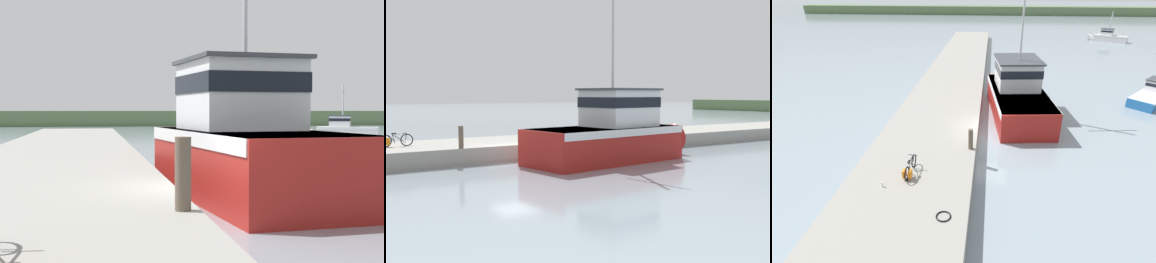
% 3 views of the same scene
% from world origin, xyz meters
% --- Properties ---
extents(ground_plane, '(320.00, 320.00, 0.00)m').
position_xyz_m(ground_plane, '(0.00, 0.00, 0.00)').
color(ground_plane, '#84939E').
extents(dock_pier, '(5.96, 80.00, 0.94)m').
position_xyz_m(dock_pier, '(-3.64, 0.00, 0.47)').
color(dock_pier, gray).
rests_on(dock_pier, ground_plane).
extents(far_shoreline, '(180.00, 5.00, 2.44)m').
position_xyz_m(far_shoreline, '(30.00, 82.58, 1.22)').
color(far_shoreline, '#567047').
rests_on(far_shoreline, ground_plane).
extents(fishing_boat_main, '(4.80, 10.95, 11.43)m').
position_xyz_m(fishing_boat_main, '(2.09, 4.94, 1.63)').
color(fishing_boat_main, maroon).
rests_on(fishing_boat_main, ground_plane).
extents(boat_white_moored, '(6.09, 4.18, 4.86)m').
position_xyz_m(boat_white_moored, '(19.83, 37.85, 0.82)').
color(boat_white_moored, silver).
rests_on(boat_white_moored, ground_plane).
extents(mooring_post, '(0.26, 0.26, 1.18)m').
position_xyz_m(mooring_post, '(-0.95, -2.78, 1.53)').
color(mooring_post, brown).
rests_on(mooring_post, dock_pier).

